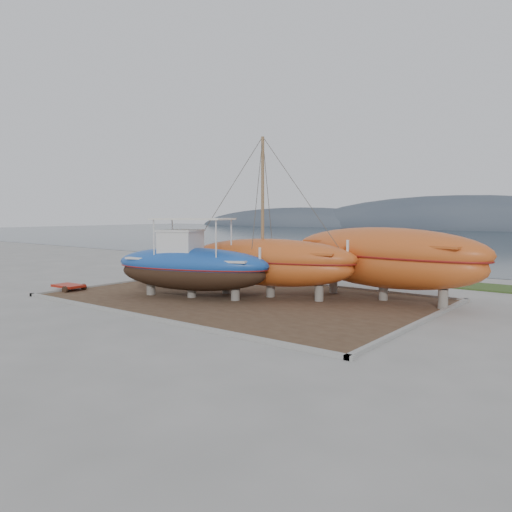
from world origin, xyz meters
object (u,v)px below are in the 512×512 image
Objects in this scene: orange_sailboat at (271,218)px; blue_caique at (191,258)px; white_dinghy at (170,271)px; orange_bare_hull at (384,265)px; red_trailer at (69,288)px.

blue_caique is at bearing -150.91° from orange_sailboat.
white_dinghy is at bearing 131.35° from blue_caique.
white_dinghy is at bearing 166.01° from orange_sailboat.
orange_sailboat is (3.04, 2.57, 2.02)m from blue_caique.
white_dinghy is at bearing -161.82° from orange_bare_hull.
orange_sailboat is 3.49× the size of red_trailer.
white_dinghy is at bearing 65.47° from red_trailer.
red_trailer is at bearing -101.38° from white_dinghy.
blue_caique is 3.21× the size of red_trailer.
blue_caique is 5.88m from white_dinghy.
white_dinghy is 8.62m from orange_sailboat.
white_dinghy is 5.93m from red_trailer.
white_dinghy is 0.51× the size of orange_sailboat.
orange_sailboat reaches higher than orange_bare_hull.
orange_bare_hull is 4.08× the size of red_trailer.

